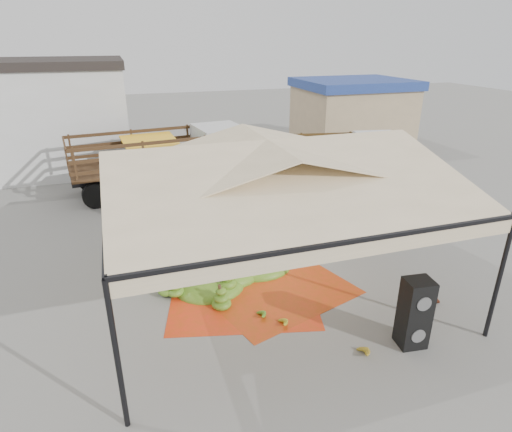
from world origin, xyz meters
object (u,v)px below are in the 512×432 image
object	(u,v)px
truck_left	(168,153)
truck_right	(331,156)
banana_heap	(215,254)
speaker_stack	(415,313)
vendor	(260,193)

from	to	relation	value
truck_left	truck_right	size ratio (longest dim) A/B	1.10
banana_heap	truck_left	distance (m)	8.00
truck_left	speaker_stack	bearing A→B (deg)	-80.59
vendor	truck_right	xyz separation A→B (m)	(3.97, 1.82, 0.67)
banana_heap	truck_right	distance (m)	8.89
truck_right	truck_left	bearing A→B (deg)	173.92
banana_heap	truck_right	size ratio (longest dim) A/B	0.69
vendor	truck_right	distance (m)	4.42
speaker_stack	truck_left	size ratio (longest dim) A/B	0.21
banana_heap	truck_right	xyz separation A→B (m)	(6.70, 5.77, 0.91)
speaker_stack	truck_right	bearing A→B (deg)	79.00
banana_heap	speaker_stack	world-z (taller)	speaker_stack
speaker_stack	vendor	world-z (taller)	speaker_stack
speaker_stack	vendor	distance (m)	8.60
truck_left	banana_heap	bearing A→B (deg)	-95.03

